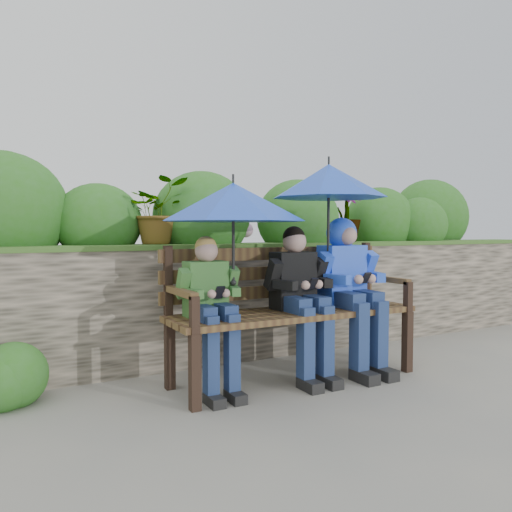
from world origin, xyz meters
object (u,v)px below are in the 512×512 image
boy_left (211,303)px  umbrella_left (233,202)px  umbrella_right (329,181)px  boy_right (349,279)px  park_bench (289,302)px  boy_middle (300,292)px

boy_left → umbrella_left: size_ratio=1.07×
boy_left → umbrella_right: 1.37m
boy_right → umbrella_right: (-0.18, 0.05, 0.79)m
park_bench → boy_middle: bearing=-67.1°
boy_right → umbrella_right: 0.81m
boy_left → boy_right: bearing=-0.1°
boy_left → park_bench: bearing=7.1°
umbrella_right → umbrella_left: bearing=-177.2°
park_bench → umbrella_left: 0.92m
boy_right → umbrella_right: umbrella_right is taller
boy_left → umbrella_right: bearing=2.6°
boy_right → umbrella_left: (-1.04, 0.01, 0.59)m
umbrella_left → umbrella_right: size_ratio=1.08×
boy_left → boy_right: 1.22m
boy_left → boy_middle: size_ratio=0.94×
park_bench → boy_middle: (0.04, -0.09, 0.08)m
umbrella_left → boy_left: bearing=-178.3°
park_bench → boy_right: 0.55m
park_bench → umbrella_right: bearing=-6.7°
boy_middle → boy_right: size_ratio=0.94×
umbrella_left → umbrella_right: (0.86, 0.04, 0.19)m
boy_left → umbrella_left: 0.72m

